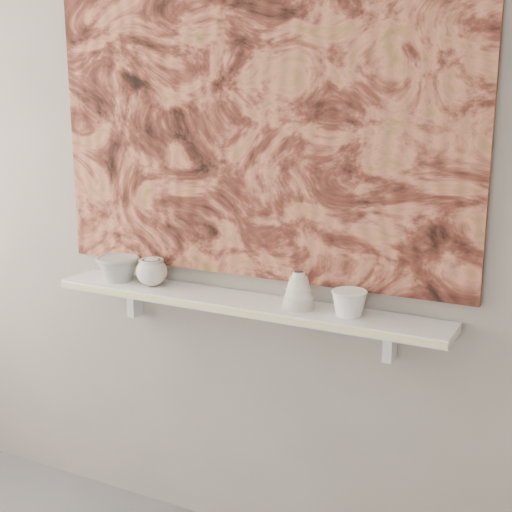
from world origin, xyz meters
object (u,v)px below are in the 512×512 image
Objects in this scene: cup_cream at (152,272)px; bell_vessel at (299,290)px; painting at (253,111)px; shelf at (242,303)px; bowl_grey at (118,268)px; bowl_white at (349,303)px.

bell_vessel is (0.57, 0.00, 0.01)m from cup_cream.
cup_cream is (-0.36, -0.08, -0.56)m from painting.
painting reaches higher than shelf.
bowl_white is at bearing 0.00° from bowl_grey.
cup_cream is 0.57m from bell_vessel.
painting is at bearing 90.00° from shelf.
bowl_grey reaches higher than shelf.
painting is 9.51× the size of bowl_grey.
bell_vessel is (0.20, 0.00, 0.07)m from shelf.
cup_cream is at bearing 180.00° from bowl_white.
painting is 13.65× the size of cup_cream.
bell_vessel is at bearing 0.00° from shelf.
bowl_white is (0.74, 0.00, -0.01)m from cup_cream.
shelf is 12.58× the size of bowl_white.
painting is 13.48× the size of bowl_white.
bowl_white is (0.17, 0.00, -0.02)m from bell_vessel.
bowl_white is (0.37, -0.08, -0.57)m from painting.
shelf is 0.63m from painting.
bell_vessel is (0.20, -0.08, -0.55)m from painting.
bowl_grey is 0.88m from bowl_white.
shelf is 0.93× the size of painting.
shelf is 8.88× the size of bowl_grey.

